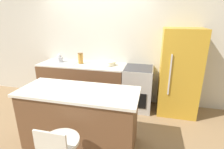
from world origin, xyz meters
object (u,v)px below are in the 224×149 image
object	(u,v)px
oven_range	(138,88)
refrigerator	(179,73)
kettle	(60,59)
mixing_bowl	(110,63)

from	to	relation	value
oven_range	refrigerator	bearing A→B (deg)	0.73
kettle	mixing_bowl	size ratio (longest dim) A/B	0.81
oven_range	refrigerator	size ratio (longest dim) A/B	0.53
refrigerator	kettle	distance (m)	2.69
refrigerator	mixing_bowl	distance (m)	1.46
oven_range	refrigerator	world-z (taller)	refrigerator
refrigerator	kettle	xyz separation A→B (m)	(-2.69, 0.04, 0.14)
refrigerator	kettle	bearing A→B (deg)	179.18
oven_range	mixing_bowl	size ratio (longest dim) A/B	3.97
oven_range	kettle	world-z (taller)	kettle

